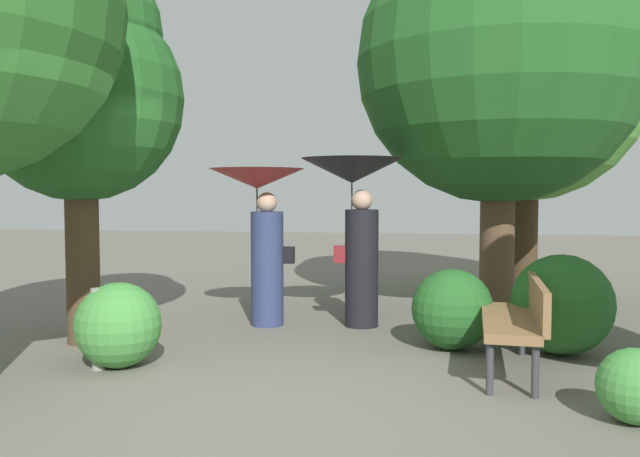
# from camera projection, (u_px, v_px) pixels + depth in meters

# --- Properties ---
(ground_plane) EXTENTS (40.00, 40.00, 0.00)m
(ground_plane) POSITION_uv_depth(u_px,v_px,m) (252.00, 403.00, 4.83)
(ground_plane) COLOR #6B665B
(person_left) EXTENTS (1.12, 1.12, 1.87)m
(person_left) POSITION_uv_depth(u_px,v_px,m) (261.00, 215.00, 7.59)
(person_left) COLOR navy
(person_left) RESTS_ON ground
(person_right) EXTENTS (1.21, 1.21, 1.99)m
(person_right) POSITION_uv_depth(u_px,v_px,m) (355.00, 204.00, 7.53)
(person_right) COLOR black
(person_right) RESTS_ON ground
(park_bench) EXTENTS (0.61, 1.53, 0.83)m
(park_bench) POSITION_uv_depth(u_px,v_px,m) (518.00, 316.00, 5.59)
(park_bench) COLOR #38383D
(park_bench) RESTS_ON ground
(tree_near_right) EXTENTS (3.47, 3.47, 5.43)m
(tree_near_right) POSITION_uv_depth(u_px,v_px,m) (526.00, 65.00, 9.38)
(tree_near_right) COLOR #42301E
(tree_near_right) RESTS_ON ground
(tree_mid_left) EXTENTS (2.15, 2.15, 4.11)m
(tree_mid_left) POSITION_uv_depth(u_px,v_px,m) (79.00, 78.00, 6.60)
(tree_mid_left) COLOR #4C3823
(tree_mid_left) RESTS_ON ground
(tree_far_back) EXTENTS (3.60, 3.60, 5.56)m
(tree_far_back) POSITION_uv_depth(u_px,v_px,m) (500.00, 38.00, 8.00)
(tree_far_back) COLOR brown
(tree_far_back) RESTS_ON ground
(bush_path_left) EXTENTS (0.82, 0.82, 0.82)m
(bush_path_left) POSITION_uv_depth(u_px,v_px,m) (452.00, 309.00, 6.47)
(bush_path_left) COLOR #235B23
(bush_path_left) RESTS_ON ground
(bush_path_right) EXTENTS (0.78, 0.78, 0.78)m
(bush_path_right) POSITION_uv_depth(u_px,v_px,m) (118.00, 325.00, 5.80)
(bush_path_right) COLOR #428C3D
(bush_path_right) RESTS_ON ground
(bush_behind_bench) EXTENTS (0.52, 0.52, 0.52)m
(bush_behind_bench) POSITION_uv_depth(u_px,v_px,m) (635.00, 386.00, 4.40)
(bush_behind_bench) COLOR #428C3D
(bush_behind_bench) RESTS_ON ground
(bush_far_side) EXTENTS (0.99, 0.99, 0.99)m
(bush_far_side) POSITION_uv_depth(u_px,v_px,m) (562.00, 304.00, 6.26)
(bush_far_side) COLOR #235B23
(bush_far_side) RESTS_ON ground
(path_marker_post) EXTENTS (0.12, 0.12, 0.73)m
(path_marker_post) POSITION_uv_depth(u_px,v_px,m) (98.00, 329.00, 5.73)
(path_marker_post) COLOR gray
(path_marker_post) RESTS_ON ground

